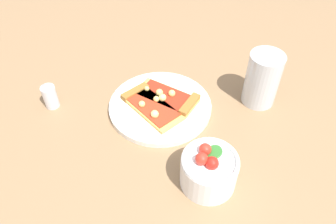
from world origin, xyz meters
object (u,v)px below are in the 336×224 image
object	(u,v)px
plate	(160,106)
salad_bowl	(209,170)
pepper_shaker	(50,95)
pizza_slice_far	(169,98)
pizza_slice_near	(150,105)
soda_glass	(262,81)

from	to	relation	value
plate	salad_bowl	world-z (taller)	salad_bowl
plate	salad_bowl	distance (m)	0.23
plate	pepper_shaker	world-z (taller)	pepper_shaker
plate	pizza_slice_far	size ratio (longest dim) A/B	1.50
pizza_slice_near	soda_glass	xyz separation A→B (m)	(-0.00, -0.27, 0.04)
pizza_slice_far	salad_bowl	world-z (taller)	salad_bowl
plate	soda_glass	xyz separation A→B (m)	(-0.01, -0.25, 0.06)
pizza_slice_far	soda_glass	distance (m)	0.23
plate	pepper_shaker	size ratio (longest dim) A/B	3.49
salad_bowl	pepper_shaker	xyz separation A→B (m)	(0.27, 0.33, -0.01)
pepper_shaker	soda_glass	bearing A→B (deg)	-96.40
pizza_slice_near	pizza_slice_far	bearing A→B (deg)	-70.11
plate	soda_glass	world-z (taller)	soda_glass
pepper_shaker	salad_bowl	bearing A→B (deg)	-129.81
pizza_slice_far	soda_glass	bearing A→B (deg)	-94.89
pizza_slice_far	pepper_shaker	bearing A→B (deg)	82.43
soda_glass	salad_bowl	bearing A→B (deg)	140.07
plate	pizza_slice_near	size ratio (longest dim) A/B	1.46
pizza_slice_near	salad_bowl	xyz separation A→B (m)	(-0.22, -0.09, 0.02)
pizza_slice_far	salad_bowl	bearing A→B (deg)	-169.95
salad_bowl	pepper_shaker	distance (m)	0.42
soda_glass	pepper_shaker	xyz separation A→B (m)	(0.06, 0.51, -0.03)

